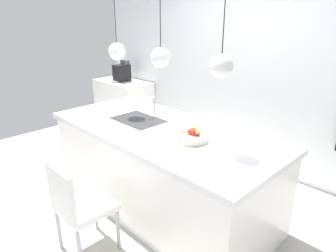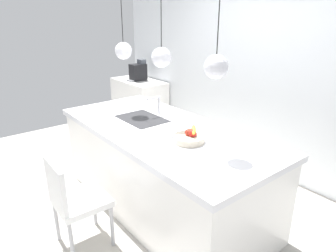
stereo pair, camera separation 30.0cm
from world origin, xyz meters
name	(u,v)px [view 1 (the left image)]	position (x,y,z in m)	size (l,w,h in m)	color
floor	(162,205)	(0.00, 0.00, 0.00)	(6.60, 6.60, 0.00)	#BCB7AD
back_wall	(250,72)	(0.00, 1.65, 1.30)	(6.00, 0.10, 2.60)	white
kitchen_island	(161,168)	(0.00, 0.00, 0.46)	(2.53, 1.14, 0.93)	white
sink_basin	(138,120)	(-0.37, 0.00, 0.92)	(0.56, 0.40, 0.02)	#2D2D30
faucet	(152,104)	(-0.37, 0.21, 1.07)	(0.02, 0.17, 0.22)	silver
fruit_bowl	(193,136)	(0.44, -0.02, 0.97)	(0.29, 0.29, 0.14)	beige
side_counter	(124,104)	(-2.40, 1.28, 0.43)	(1.10, 0.60, 0.87)	white
coffee_machine	(122,72)	(-2.40, 1.28, 1.03)	(0.20, 0.35, 0.38)	black
chair_near	(78,204)	(0.03, -1.00, 0.51)	(0.45, 0.44, 0.89)	white
pendant_light_left	(117,51)	(-0.70, 0.00, 1.64)	(0.19, 0.19, 0.79)	silver
pendant_light_center	(161,57)	(0.00, 0.00, 1.64)	(0.19, 0.19, 0.79)	silver
pendant_light_right	(221,66)	(0.70, 0.00, 1.64)	(0.19, 0.19, 0.79)	silver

